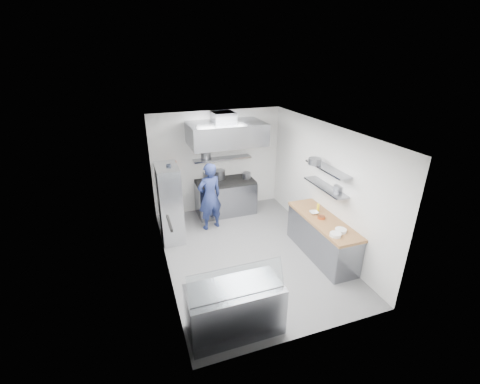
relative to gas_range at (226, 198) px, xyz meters
name	(u,v)px	position (x,y,z in m)	size (l,w,h in m)	color
floor	(249,252)	(-0.10, -2.10, -0.45)	(5.00, 5.00, 0.00)	slate
ceiling	(250,130)	(-0.10, -2.10, 2.35)	(5.00, 5.00, 0.00)	silver
wall_back	(217,161)	(-0.10, 0.40, 0.95)	(3.60, 0.02, 2.80)	white
wall_front	(312,264)	(-0.10, -4.60, 0.95)	(3.60, 0.02, 2.80)	white
wall_left	(162,209)	(-1.90, -2.10, 0.95)	(5.00, 0.02, 2.80)	white
wall_right	(323,185)	(1.70, -2.10, 0.95)	(5.00, 0.02, 2.80)	white
gas_range	(226,198)	(0.00, 0.00, 0.00)	(1.60, 0.80, 0.90)	gray
cooktop	(225,182)	(0.00, 0.00, 0.48)	(1.57, 0.78, 0.06)	black
stock_pot_left	(208,175)	(-0.40, 0.32, 0.61)	(0.27, 0.27, 0.20)	slate
stock_pot_mid	(219,174)	(-0.11, 0.22, 0.63)	(0.35, 0.35, 0.24)	slate
stock_pot_right	(247,175)	(0.62, 0.00, 0.59)	(0.23, 0.23, 0.16)	slate
over_range_shelf	(222,159)	(0.00, 0.24, 1.07)	(1.60, 0.30, 0.04)	gray
shelf_pot_a	(206,154)	(-0.42, 0.41, 1.18)	(0.27, 0.27, 0.18)	slate
extractor_hood	(226,134)	(0.00, -0.18, 1.85)	(1.90, 1.15, 0.55)	gray
hood_duct	(224,117)	(0.00, 0.05, 2.23)	(0.55, 0.55, 0.24)	slate
red_firebox	(172,166)	(-1.35, 0.34, 0.97)	(0.22, 0.10, 0.26)	red
chef	(210,197)	(-0.62, -0.71, 0.42)	(0.64, 0.42, 1.75)	navy
wire_rack	(170,203)	(-1.63, -0.89, 0.48)	(0.50, 0.90, 1.85)	silver
rack_bin_a	(172,213)	(-1.63, -1.15, 0.35)	(0.17, 0.21, 0.19)	white
rack_bin_b	(168,188)	(-1.63, -0.83, 0.85)	(0.14, 0.19, 0.17)	yellow
rack_jar	(169,168)	(-1.58, -0.92, 1.35)	(0.11, 0.11, 0.18)	black
knife_strip	(169,223)	(-1.88, -3.00, 1.10)	(0.04, 0.55, 0.05)	black
prep_counter_base	(321,238)	(1.38, -2.70, -0.03)	(0.62, 2.00, 0.84)	gray
prep_counter_top	(324,220)	(1.38, -2.70, 0.42)	(0.65, 2.04, 0.06)	olive
plate_stack_a	(341,230)	(1.39, -3.28, 0.48)	(0.23, 0.23, 0.06)	white
plate_stack_b	(335,235)	(1.20, -3.38, 0.48)	(0.22, 0.22, 0.06)	white
copper_pan	(321,217)	(1.34, -2.66, 0.48)	(0.16, 0.16, 0.06)	#CD693A
squeeze_bottle	(318,208)	(1.46, -2.34, 0.54)	(0.06, 0.06, 0.18)	yellow
mixing_bowl	(314,213)	(1.31, -2.41, 0.47)	(0.19, 0.19, 0.05)	white
wall_shelf_lower	(325,187)	(1.54, -2.40, 1.05)	(0.30, 1.30, 0.04)	gray
wall_shelf_upper	(327,169)	(1.54, -2.40, 1.47)	(0.30, 1.30, 0.04)	gray
shelf_pot_c	(339,188)	(1.69, -2.67, 1.12)	(0.21, 0.21, 0.10)	slate
shelf_pot_d	(315,161)	(1.40, -2.11, 1.56)	(0.28, 0.28, 0.14)	slate
display_case	(235,309)	(-1.10, -4.10, -0.03)	(1.50, 0.70, 0.85)	gray
display_glass	(237,281)	(-1.10, -4.22, 0.62)	(1.47, 0.02, 0.45)	silver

